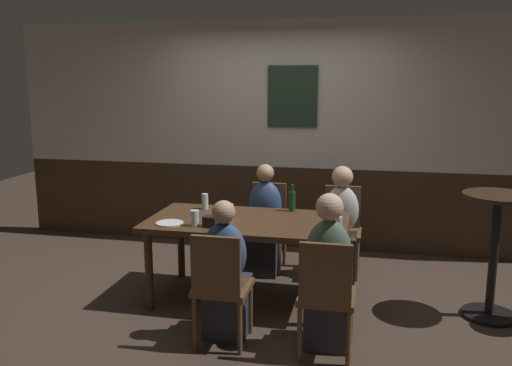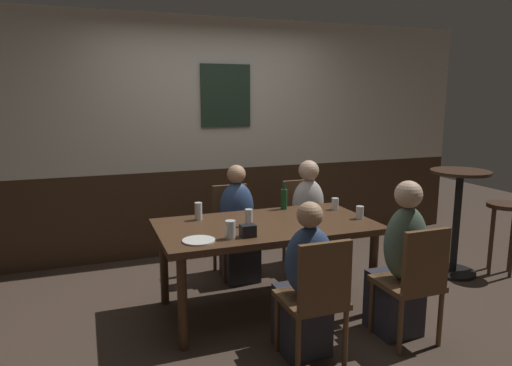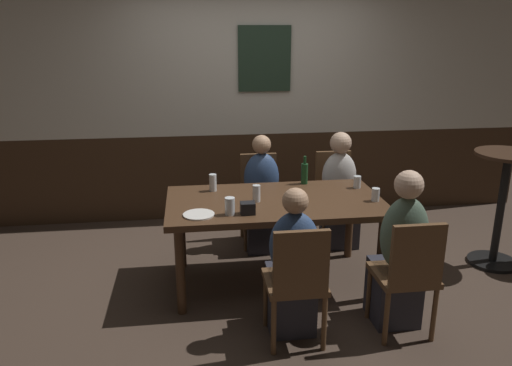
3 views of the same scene
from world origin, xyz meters
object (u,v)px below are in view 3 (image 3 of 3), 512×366
object	(u,v)px
pint_glass_stout	(213,184)
chair_mid_far	(260,194)
person_right_far	(339,197)
condiment_caddy	(248,208)
chair_mid_near	(297,279)
plate_white_large	(199,215)
person_right_near	(399,261)
beer_glass_tall	(375,196)
tumbler_short	(230,207)
dining_table	(275,209)
pint_glass_pale	(256,194)
beer_bottle_green	(304,173)
person_mid_far	(262,202)
side_bar_table	(502,200)
chair_right_near	(408,271)
person_mid_near	(292,273)
tumbler_water	(357,183)
chair_right_far	(335,190)

from	to	relation	value
pint_glass_stout	chair_mid_far	bearing A→B (deg)	50.46
person_right_far	condiment_caddy	bearing A→B (deg)	-135.36
chair_mid_near	plate_white_large	xyz separation A→B (m)	(-0.62, 0.62, 0.25)
person_right_near	beer_glass_tall	world-z (taller)	person_right_near
chair_mid_near	tumbler_short	bearing A→B (deg)	123.08
dining_table	pint_glass_pale	distance (m)	0.21
dining_table	beer_bottle_green	xyz separation A→B (m)	(0.33, 0.40, 0.18)
chair_mid_far	beer_bottle_green	bearing A→B (deg)	-55.87
dining_table	beer_glass_tall	world-z (taller)	beer_glass_tall
person_mid_far	beer_bottle_green	size ratio (longest dim) A/B	4.39
person_mid_far	pint_glass_stout	world-z (taller)	person_mid_far
tumbler_short	side_bar_table	xyz separation A→B (m)	(2.45, 0.36, -0.19)
beer_glass_tall	pint_glass_pale	xyz separation A→B (m)	(-0.95, 0.12, 0.01)
dining_table	chair_mid_far	world-z (taller)	chair_mid_far
dining_table	chair_mid_far	xyz separation A→B (m)	(0.00, 0.89, -0.17)
plate_white_large	side_bar_table	bearing A→B (deg)	7.38
chair_right_near	chair_mid_near	distance (m)	0.77
chair_right_near	chair_mid_far	distance (m)	1.94
person_right_near	side_bar_table	bearing A→B (deg)	31.97
pint_glass_stout	chair_right_near	bearing A→B (deg)	-43.35
person_right_far	side_bar_table	distance (m)	1.45
chair_right_near	person_mid_far	xyz separation A→B (m)	(-0.77, 1.61, -0.03)
chair_mid_far	beer_glass_tall	xyz separation A→B (m)	(0.80, -1.03, 0.29)
chair_mid_far	tumbler_short	world-z (taller)	chair_mid_far
person_mid_near	side_bar_table	size ratio (longest dim) A/B	1.04
dining_table	pint_glass_stout	bearing A→B (deg)	148.51
chair_right_near	beer_bottle_green	world-z (taller)	beer_bottle_green
beer_glass_tall	pint_glass_pale	bearing A→B (deg)	173.02
person_right_near	side_bar_table	distance (m)	1.52
person_mid_far	tumbler_water	world-z (taller)	person_mid_far
chair_right_far	plate_white_large	distance (m)	1.83
person_right_far	condiment_caddy	size ratio (longest dim) A/B	10.19
chair_right_near	side_bar_table	world-z (taller)	side_bar_table
chair_right_near	beer_glass_tall	distance (m)	0.81
person_right_far	beer_bottle_green	xyz separation A→B (m)	(-0.44, -0.33, 0.36)
chair_mid_far	tumbler_water	size ratio (longest dim) A/B	8.26
chair_mid_far	person_mid_far	distance (m)	0.17
person_mid_far	chair_mid_far	bearing A→B (deg)	90.00
chair_mid_near	person_mid_near	size ratio (longest dim) A/B	0.81
beer_glass_tall	dining_table	bearing A→B (deg)	170.33
chair_right_near	condiment_caddy	distance (m)	1.23
person_mid_far	beer_bottle_green	xyz separation A→B (m)	(0.33, -0.33, 0.37)
plate_white_large	condiment_caddy	xyz separation A→B (m)	(0.37, -0.01, 0.04)
tumbler_short	beer_bottle_green	size ratio (longest dim) A/B	0.53
chair_right_near	beer_glass_tall	world-z (taller)	chair_right_near
pint_glass_pale	dining_table	bearing A→B (deg)	7.13
chair_right_far	pint_glass_stout	xyz separation A→B (m)	(-1.26, -0.59, 0.31)
person_mid_near	side_bar_table	world-z (taller)	person_mid_near
chair_right_near	person_right_far	distance (m)	1.62
person_mid_near	tumbler_short	world-z (taller)	person_mid_near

